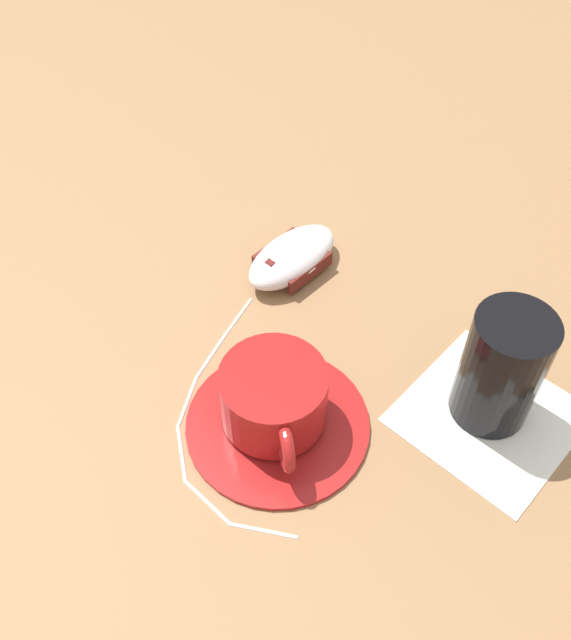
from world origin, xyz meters
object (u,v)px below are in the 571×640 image
Objects in this scene: coffee_cup at (274,398)px; computer_mouse at (292,257)px; saucer at (278,423)px; drinking_glass at (501,372)px.

coffee_cup is 0.19m from computer_mouse.
saucer is at bearing -133.08° from coffee_cup.
computer_mouse is at bearing 58.39° from drinking_glass.
saucer is 0.03m from coffee_cup.
computer_mouse is 1.10× the size of drinking_glass.
drinking_glass reaches higher than computer_mouse.
coffee_cup is 0.99× the size of drinking_glass.
saucer is at bearing -169.83° from computer_mouse.
coffee_cup reaches higher than saucer.
drinking_glass reaches higher than saucer.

